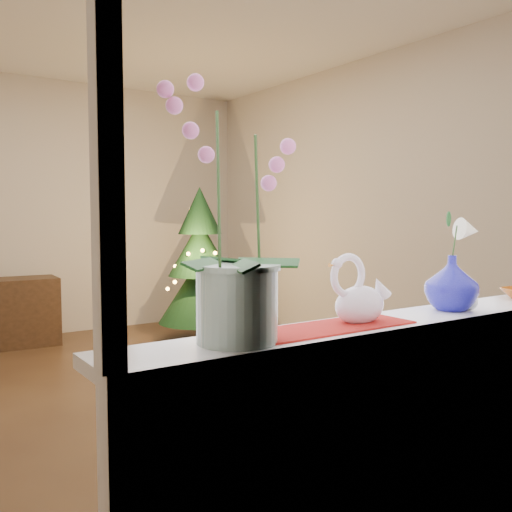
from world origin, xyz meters
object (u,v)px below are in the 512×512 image
at_px(paperweight, 468,301).
at_px(blue_vase, 452,279).
at_px(swan, 360,290).
at_px(orchid_pot, 237,213).
at_px(side_table, 10,313).
at_px(xmas_tree, 200,264).

bearing_deg(paperweight, blue_vase, 141.12).
xyz_separation_m(blue_vase, paperweight, (0.05, -0.04, -0.09)).
bearing_deg(swan, orchid_pot, 172.17).
xyz_separation_m(orchid_pot, swan, (0.49, 0.01, -0.26)).
bearing_deg(side_table, paperweight, -77.05).
height_order(orchid_pot, paperweight, orchid_pot).
bearing_deg(paperweight, xmas_tree, 76.47).
relative_size(swan, blue_vase, 1.09).
xyz_separation_m(swan, xmas_tree, (1.44, 3.76, -0.25)).
xyz_separation_m(orchid_pot, paperweight, (1.01, -0.03, -0.33)).
xyz_separation_m(orchid_pot, side_table, (0.24, 4.51, -0.95)).
bearing_deg(orchid_pot, paperweight, -1.77).
height_order(swan, side_table, swan).
xyz_separation_m(blue_vase, xmas_tree, (0.96, 3.76, -0.26)).
bearing_deg(paperweight, orchid_pot, 178.23).
relative_size(blue_vase, xmas_tree, 0.15).
distance_m(orchid_pot, side_table, 4.62).
distance_m(blue_vase, xmas_tree, 3.89).
xyz_separation_m(orchid_pot, xmas_tree, (1.93, 3.77, -0.51)).
bearing_deg(swan, blue_vase, -10.12).
relative_size(orchid_pot, side_table, 0.83).
bearing_deg(swan, paperweight, -14.43).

